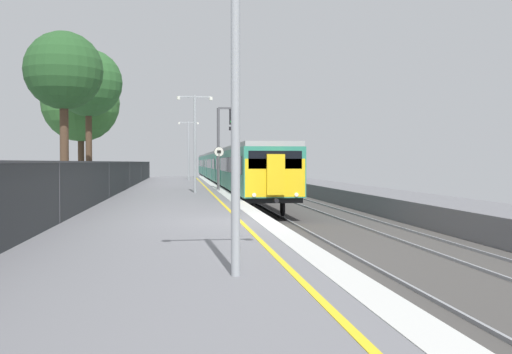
% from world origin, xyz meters
% --- Properties ---
extents(ground, '(17.40, 110.00, 1.21)m').
position_xyz_m(ground, '(2.64, 0.00, -0.61)').
color(ground, slate).
extents(commuter_train_at_platform, '(2.83, 64.40, 3.81)m').
position_xyz_m(commuter_train_at_platform, '(2.10, 40.72, 1.27)').
color(commuter_train_at_platform, '#2D846B').
rests_on(commuter_train_at_platform, ground).
extents(signal_gantry, '(1.10, 0.24, 5.23)m').
position_xyz_m(signal_gantry, '(0.61, 20.85, 3.26)').
color(signal_gantry, '#47474C').
rests_on(signal_gantry, ground).
extents(speed_limit_sign, '(0.59, 0.08, 2.63)m').
position_xyz_m(speed_limit_sign, '(0.25, 18.62, 1.68)').
color(speed_limit_sign, '#59595B').
rests_on(speed_limit_sign, ground).
extents(platform_lamp_near, '(2.00, 0.20, 5.20)m').
position_xyz_m(platform_lamp_near, '(-1.26, -8.21, 3.10)').
color(platform_lamp_near, '#93999E').
rests_on(platform_lamp_near, ground).
extents(platform_lamp_mid, '(2.00, 0.20, 5.46)m').
position_xyz_m(platform_lamp_mid, '(-1.26, 16.22, 3.23)').
color(platform_lamp_mid, '#93999E').
rests_on(platform_lamp_mid, ground).
extents(platform_lamp_far, '(2.00, 0.20, 5.65)m').
position_xyz_m(platform_lamp_far, '(-1.26, 40.64, 3.33)').
color(platform_lamp_far, '#93999E').
rests_on(platform_lamp_far, ground).
extents(platform_back_fence, '(0.07, 99.00, 1.76)m').
position_xyz_m(platform_back_fence, '(-5.45, -0.00, 0.92)').
color(platform_back_fence, '#282B2D').
rests_on(platform_back_fence, ground).
extents(background_tree_left, '(4.60, 4.60, 7.55)m').
position_xyz_m(background_tree_left, '(-7.91, 19.43, 5.13)').
color(background_tree_left, '#473323').
rests_on(background_tree_left, ground).
extents(background_tree_centre, '(3.53, 3.53, 7.65)m').
position_xyz_m(background_tree_centre, '(-6.76, 14.98, 5.76)').
color(background_tree_centre, '#473323').
rests_on(background_tree_centre, ground).
extents(background_tree_right, '(3.40, 3.40, 7.42)m').
position_xyz_m(background_tree_right, '(-7.18, 9.69, 5.60)').
color(background_tree_right, '#473323').
rests_on(background_tree_right, ground).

